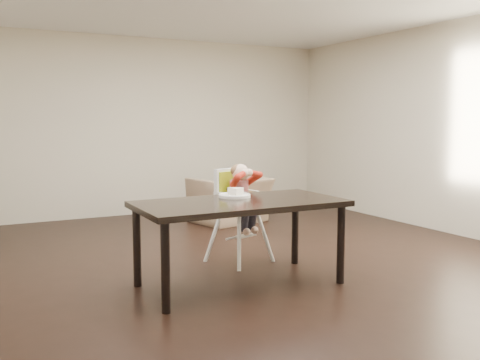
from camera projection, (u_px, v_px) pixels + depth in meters
The scene contains 6 objects.
ground at pixel (256, 267), 5.28m from camera, with size 7.00×7.00×0.00m, color black.
room_walls at pixel (257, 77), 5.07m from camera, with size 6.02×7.02×2.71m.
dining_table at pixel (240, 210), 4.66m from camera, with size 1.80×0.90×0.75m.
high_chair at pixel (238, 193), 5.44m from camera, with size 0.53×0.53×1.01m.
plate at pixel (235, 194), 4.88m from camera, with size 0.33×0.33×0.08m.
armchair at pixel (230, 192), 7.60m from camera, with size 0.98×0.64×0.86m, color #987D61.
Camera 1 is at (-2.51, -4.50, 1.45)m, focal length 40.00 mm.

